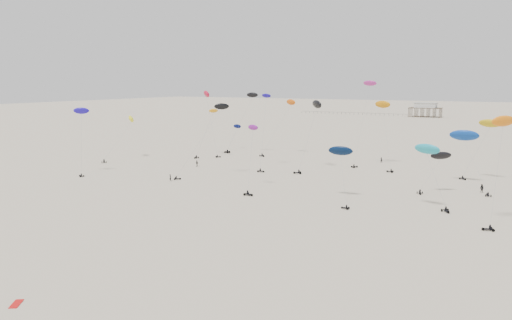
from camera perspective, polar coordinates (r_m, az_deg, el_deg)
The scene contains 27 objects.
ground_plane at distance 215.01m, azimuth 14.43°, elevation 2.24°, with size 900.00×900.00×0.00m, color beige.
pavilion_main at distance 363.13m, azimuth 18.79°, elevation 5.35°, with size 21.00×13.00×9.80m.
pier_fence at distance 375.70m, azimuth 10.90°, elevation 5.24°, with size 80.20×0.20×1.50m.
rig_0 at distance 115.71m, azimuth 20.00°, elevation -0.23°, with size 6.66×7.67×9.57m.
rig_1 at distance 145.97m, azimuth 12.42°, elevation 6.04°, with size 4.97×8.79×24.64m.
rig_2 at distance 175.13m, azimuth -2.70°, elevation 2.55°, with size 5.47×12.79×13.47m.
rig_3 at distance 159.50m, azimuth -5.81°, elevation 3.19°, with size 5.44×7.81×15.65m.
rig_4 at distance 100.39m, azimuth 19.31°, elevation 0.09°, with size 8.36×5.44×12.67m.
rig_5 at distance 170.98m, azimuth -1.12°, elevation 5.90°, with size 9.97×7.36×20.91m.
rig_6 at distance 166.75m, azimuth 3.26°, elevation 5.25°, with size 8.35×14.49×20.04m.
rig_7 at distance 110.17m, azimuth -0.62°, elevation -0.18°, with size 6.91×11.36×16.17m.
rig_8 at distance 162.88m, azimuth -14.63°, elevation 3.71°, with size 5.27×16.81×16.67m.
rig_9 at distance 149.21m, azimuth 14.39°, elevation 5.15°, with size 9.87×15.95×22.00m.
rig_10 at distance 139.01m, azimuth -19.35°, elevation 4.07°, with size 7.51×7.76×17.63m.
rig_11 at distance 138.33m, azimuth 0.91°, elevation 3.56°, with size 6.44×12.02×21.80m.
rig_12 at distance 92.49m, azimuth 26.14°, elevation 1.68°, with size 4.50×9.04×18.67m.
rig_13 at distance 138.73m, azimuth 6.60°, elevation 5.05°, with size 5.28×15.20×20.25m.
rig_14 at distance 135.67m, azimuth 24.90°, elevation 3.19°, with size 9.07×6.94×15.40m.
rig_15 at distance 128.94m, azimuth 22.83°, elevation 2.27°, with size 11.07×16.73×18.34m.
rig_16 at distance 163.29m, azimuth -5.55°, elevation 6.84°, with size 9.36×6.14×21.48m.
rig_17 at distance 104.82m, azimuth 9.70°, elevation 0.46°, with size 8.12×11.69×13.50m.
rig_19 at distance 128.22m, azimuth -5.11°, elevation 4.29°, with size 8.95×14.33×21.01m.
spectator_0 at distance 123.87m, azimuth -9.75°, elevation -2.39°, with size 0.72×0.50×1.99m, color black.
spectator_1 at distance 120.34m, azimuth 24.38°, elevation -3.40°, with size 1.06×0.61×2.16m, color black.
spectator_2 at distance 144.10m, azimuth -6.77°, elevation -0.73°, with size 1.21×0.65×2.06m, color black.
spectator_3 at distance 154.33m, azimuth 14.12°, elevation -0.30°, with size 0.71×0.48×1.94m, color black.
grounded_kite_a at distance 62.58m, azimuth -25.71°, elevation -14.62°, with size 2.20×0.90×0.08m, color red.
Camera 1 is at (51.84, -7.27, 24.10)m, focal length 35.00 mm.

